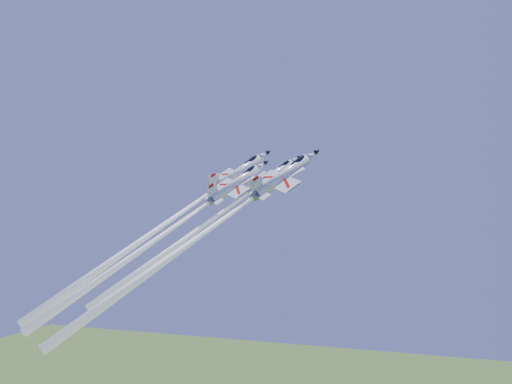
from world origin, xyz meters
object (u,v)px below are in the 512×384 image
(jet_left, at_px, (163,226))
(jet_right, at_px, (202,235))
(jet_lead, at_px, (208,222))
(jet_slot, at_px, (163,235))

(jet_left, bearing_deg, jet_right, 12.90)
(jet_left, xyz_separation_m, jet_right, (11.14, -4.98, -1.57))
(jet_lead, height_order, jet_slot, jet_lead)
(jet_left, height_order, jet_right, jet_left)
(jet_right, bearing_deg, jet_left, -167.10)
(jet_lead, relative_size, jet_left, 0.90)
(jet_slot, bearing_deg, jet_left, 155.98)
(jet_lead, xyz_separation_m, jet_right, (3.01, -9.60, -2.20))
(jet_lead, xyz_separation_m, jet_slot, (-4.88, -10.48, -2.31))
(jet_lead, xyz_separation_m, jet_left, (-8.13, -4.62, -0.63))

